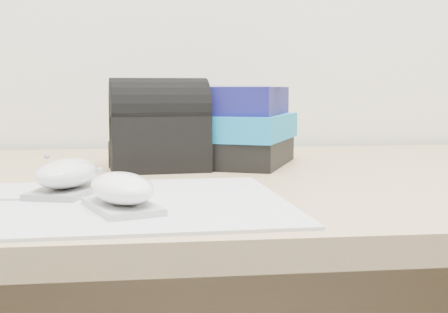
{
  "coord_description": "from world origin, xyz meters",
  "views": [
    {
      "loc": [
        -0.14,
        0.69,
        0.85
      ],
      "look_at": [
        -0.05,
        1.44,
        0.77
      ],
      "focal_mm": 50.0,
      "sensor_mm": 36.0,
      "label": 1
    }
  ],
  "objects": [
    {
      "name": "desk",
      "position": [
        0.0,
        1.64,
        0.5
      ],
      "size": [
        1.6,
        0.8,
        0.73
      ],
      "color": "#A4845B",
      "rests_on": "ground"
    },
    {
      "name": "mousepad",
      "position": [
        -0.19,
        1.35,
        0.73
      ],
      "size": [
        0.41,
        0.32,
        0.0
      ],
      "primitive_type": "cube",
      "rotation": [
        0.0,
        0.0,
        0.04
      ],
      "color": "#9D9EA6",
      "rests_on": "desk"
    },
    {
      "name": "mouse_rear",
      "position": [
        -0.23,
        1.41,
        0.75
      ],
      "size": [
        0.09,
        0.12,
        0.05
      ],
      "color": "gray",
      "rests_on": "mousepad"
    },
    {
      "name": "mouse_front",
      "position": [
        -0.17,
        1.31,
        0.75
      ],
      "size": [
        0.09,
        0.12,
        0.04
      ],
      "color": "#B0B0B3",
      "rests_on": "mousepad"
    },
    {
      "name": "book_stack",
      "position": [
        -0.04,
        1.71,
        0.79
      ],
      "size": [
        0.32,
        0.29,
        0.13
      ],
      "color": "black",
      "rests_on": "desk"
    },
    {
      "name": "pouch",
      "position": [
        -0.12,
        1.63,
        0.8
      ],
      "size": [
        0.15,
        0.11,
        0.14
      ],
      "color": "black",
      "rests_on": "desk"
    }
  ]
}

